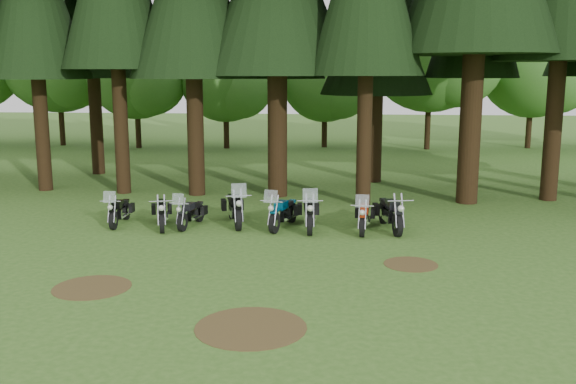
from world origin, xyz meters
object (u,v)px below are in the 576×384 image
(motorcycle_6, at_px, (364,217))
(motorcycle_7, at_px, (390,214))
(motorcycle_4, at_px, (283,213))
(motorcycle_5, at_px, (309,213))
(motorcycle_0, at_px, (120,212))
(motorcycle_2, at_px, (191,214))
(motorcycle_1, at_px, (162,213))
(motorcycle_3, at_px, (235,209))

(motorcycle_6, relative_size, motorcycle_7, 0.90)
(motorcycle_4, relative_size, motorcycle_5, 0.93)
(motorcycle_0, height_order, motorcycle_2, motorcycle_0)
(motorcycle_5, relative_size, motorcycle_7, 1.00)
(motorcycle_2, bearing_deg, motorcycle_1, -159.01)
(motorcycle_0, height_order, motorcycle_3, motorcycle_3)
(motorcycle_3, bearing_deg, motorcycle_7, -19.67)
(motorcycle_5, bearing_deg, motorcycle_7, -2.19)
(motorcycle_1, height_order, motorcycle_6, motorcycle_6)
(motorcycle_2, xyz_separation_m, motorcycle_3, (1.36, 0.39, 0.10))
(motorcycle_3, bearing_deg, motorcycle_5, -25.73)
(motorcycle_5, bearing_deg, motorcycle_0, 174.45)
(motorcycle_2, bearing_deg, motorcycle_3, 25.70)
(motorcycle_1, bearing_deg, motorcycle_0, 154.91)
(motorcycle_1, bearing_deg, motorcycle_6, -15.67)
(motorcycle_0, xyz_separation_m, motorcycle_3, (3.73, 0.34, 0.09))
(motorcycle_2, relative_size, motorcycle_6, 0.92)
(motorcycle_4, height_order, motorcycle_6, motorcycle_4)
(motorcycle_2, bearing_deg, motorcycle_4, 11.29)
(motorcycle_1, distance_m, motorcycle_5, 4.70)
(motorcycle_0, bearing_deg, motorcycle_6, -4.25)
(motorcycle_1, xyz_separation_m, motorcycle_2, (0.90, 0.18, -0.04))
(motorcycle_2, xyz_separation_m, motorcycle_5, (3.79, 0.01, 0.09))
(motorcycle_1, distance_m, motorcycle_7, 7.25)
(motorcycle_3, height_order, motorcycle_7, motorcycle_3)
(motorcycle_2, height_order, motorcycle_4, motorcycle_4)
(motorcycle_1, distance_m, motorcycle_3, 2.33)
(motorcycle_4, distance_m, motorcycle_5, 0.83)
(motorcycle_4, bearing_deg, motorcycle_1, -160.85)
(motorcycle_0, distance_m, motorcycle_6, 7.88)
(motorcycle_6, bearing_deg, motorcycle_5, -178.94)
(motorcycle_2, xyz_separation_m, motorcycle_4, (2.97, 0.08, 0.05))
(motorcycle_1, height_order, motorcycle_4, motorcycle_4)
(motorcycle_3, distance_m, motorcycle_6, 4.19)
(motorcycle_4, distance_m, motorcycle_7, 3.37)
(motorcycle_2, height_order, motorcycle_3, motorcycle_3)
(motorcycle_1, relative_size, motorcycle_6, 1.00)
(motorcycle_4, bearing_deg, motorcycle_5, 10.09)
(motorcycle_0, bearing_deg, motorcycle_7, -2.47)
(motorcycle_1, xyz_separation_m, motorcycle_4, (3.87, 0.26, 0.02))
(motorcycle_5, bearing_deg, motorcycle_2, 174.94)
(motorcycle_3, xyz_separation_m, motorcycle_7, (4.98, -0.25, -0.02))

